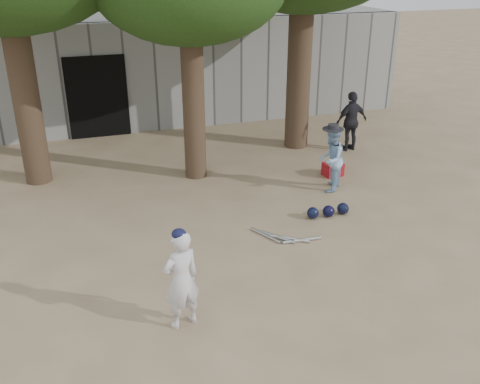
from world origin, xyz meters
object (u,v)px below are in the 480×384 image
object	(u,v)px
spectator_dark	(351,121)
red_bag	(333,169)
boy_player	(181,280)
spectator_blue	(331,159)

from	to	relation	value
spectator_dark	red_bag	bearing A→B (deg)	42.67
boy_player	red_bag	distance (m)	6.12
boy_player	red_bag	size ratio (longest dim) A/B	3.42
spectator_dark	boy_player	bearing A→B (deg)	37.76
spectator_blue	spectator_dark	distance (m)	2.72
boy_player	spectator_blue	size ratio (longest dim) A/B	1.03
spectator_blue	spectator_dark	xyz separation A→B (m)	(1.67, 2.14, 0.06)
spectator_blue	spectator_dark	bearing A→B (deg)	-179.91
boy_player	spectator_dark	size ratio (longest dim) A/B	0.94
spectator_blue	red_bag	xyz separation A→B (m)	(0.46, 0.71, -0.55)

